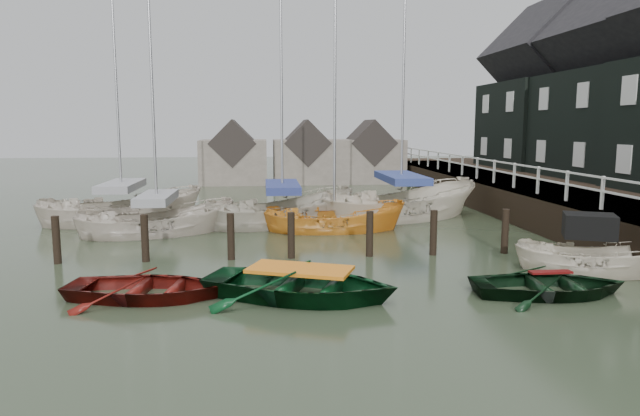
{
  "coord_description": "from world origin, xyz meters",
  "views": [
    {
      "loc": [
        -2.03,
        -13.86,
        3.98
      ],
      "look_at": [
        -0.24,
        3.84,
        1.4
      ],
      "focal_mm": 32.0,
      "sensor_mm": 36.0,
      "label": 1
    }
  ],
  "objects": [
    {
      "name": "sailboat_e",
      "position": [
        -7.83,
        10.18,
        0.06
      ],
      "size": [
        7.04,
        4.63,
        10.3
      ],
      "rotation": [
        0.0,
        0.0,
        1.93
      ],
      "color": "beige",
      "rests_on": "ground"
    },
    {
      "name": "sailboat_c",
      "position": [
        0.67,
        7.43,
        0.02
      ],
      "size": [
        5.46,
        2.12,
        10.94
      ],
      "rotation": [
        0.0,
        0.0,
        1.56
      ],
      "color": "orange",
      "rests_on": "ground"
    },
    {
      "name": "motorboat",
      "position": [
        6.8,
        0.4,
        0.11
      ],
      "size": [
        4.21,
        2.94,
        2.36
      ],
      "rotation": [
        0.0,
        0.0,
        1.16
      ],
      "color": "beige",
      "rests_on": "ground"
    },
    {
      "name": "far_sheds",
      "position": [
        0.83,
        26.0,
        1.86
      ],
      "size": [
        14.0,
        4.08,
        4.39
      ],
      "color": "#665B51",
      "rests_on": "ground"
    },
    {
      "name": "rowboat_dkgreen",
      "position": [
        4.71,
        -1.39,
        0.0
      ],
      "size": [
        3.83,
        2.87,
        0.75
      ],
      "primitive_type": "imported",
      "rotation": [
        0.0,
        0.0,
        1.49
      ],
      "color": "black",
      "rests_on": "ground"
    },
    {
      "name": "sailboat_d",
      "position": [
        3.89,
        10.0,
        0.06
      ],
      "size": [
        8.25,
        5.43,
        11.94
      ],
      "rotation": [
        0.0,
        0.0,
        1.93
      ],
      "color": "beige",
      "rests_on": "ground"
    },
    {
      "name": "pier",
      "position": [
        9.48,
        10.0,
        0.71
      ],
      "size": [
        3.04,
        32.0,
        2.7
      ],
      "color": "black",
      "rests_on": "ground"
    },
    {
      "name": "rowboat_red",
      "position": [
        -4.72,
        -0.7,
        0.0
      ],
      "size": [
        4.12,
        3.21,
        0.78
      ],
      "primitive_type": "imported",
      "rotation": [
        0.0,
        0.0,
        1.42
      ],
      "color": "#56100C",
      "rests_on": "ground"
    },
    {
      "name": "rowboat_green",
      "position": [
        -1.2,
        -1.07,
        0.0
      ],
      "size": [
        5.42,
        4.7,
        0.94
      ],
      "primitive_type": "imported",
      "rotation": [
        0.0,
        0.0,
        1.19
      ],
      "color": "black",
      "rests_on": "ground"
    },
    {
      "name": "sailboat_a",
      "position": [
        -5.92,
        7.38,
        0.07
      ],
      "size": [
        6.15,
        3.8,
        11.33
      ],
      "rotation": [
        0.0,
        0.0,
        1.88
      ],
      "color": "beige",
      "rests_on": "ground"
    },
    {
      "name": "sailboat_b",
      "position": [
        -1.25,
        9.02,
        0.06
      ],
      "size": [
        7.08,
        5.04,
        12.56
      ],
      "rotation": [
        0.0,
        0.0,
        2.0
      ],
      "color": "#BAB19E",
      "rests_on": "ground"
    },
    {
      "name": "mooring_pilings",
      "position": [
        -1.11,
        3.0,
        0.5
      ],
      "size": [
        13.72,
        0.22,
        1.8
      ],
      "color": "black",
      "rests_on": "ground"
    },
    {
      "name": "ground",
      "position": [
        0.0,
        0.0,
        0.0
      ],
      "size": [
        120.0,
        120.0,
        0.0
      ],
      "primitive_type": "plane",
      "color": "#293421",
      "rests_on": "ground"
    }
  ]
}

